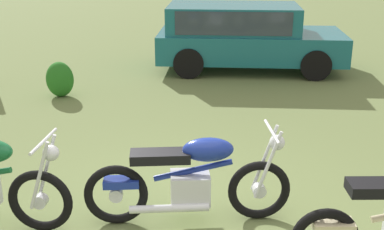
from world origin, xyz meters
TOP-DOWN VIEW (x-y plane):
  - motorcycle_blue at (0.05, 0.22)m, footprint 2.09×0.85m
  - car_teal at (0.05, 6.81)m, footprint 4.19×2.25m
  - shrub_low at (-3.10, 4.14)m, footprint 0.51×0.45m

SIDE VIEW (x-z plane):
  - shrub_low at x=-3.10m, z-range 0.00..0.66m
  - motorcycle_blue at x=0.05m, z-range -0.03..0.98m
  - car_teal at x=0.05m, z-range 0.12..1.55m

